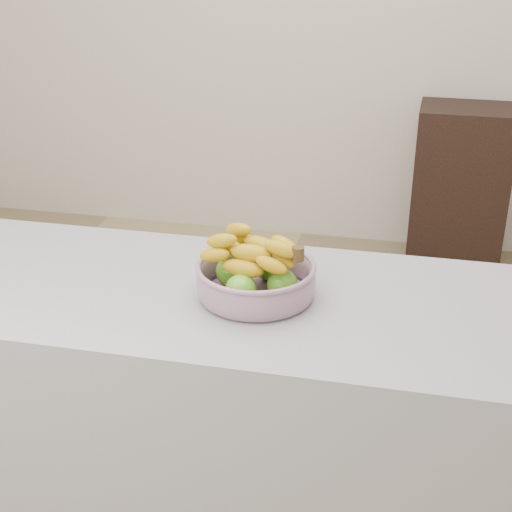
{
  "coord_description": "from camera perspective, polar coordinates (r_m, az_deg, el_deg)",
  "views": [
    {
      "loc": [
        0.59,
        -1.88,
        1.67
      ],
      "look_at": [
        0.28,
        -0.48,
        1.0
      ],
      "focal_mm": 50.0,
      "sensor_mm": 36.0,
      "label": 1
    }
  ],
  "objects": [
    {
      "name": "fruit_bowl",
      "position": [
        1.61,
        -0.02,
        -1.63
      ],
      "size": [
        0.27,
        0.27,
        0.14
      ],
      "rotation": [
        0.0,
        0.0,
        -0.3
      ],
      "color": "#99A2B8",
      "rests_on": "counter"
    },
    {
      "name": "counter",
      "position": [
        1.95,
        -8.17,
        -14.06
      ],
      "size": [
        2.0,
        0.6,
        0.9
      ],
      "primitive_type": "cube",
      "color": "#94939A",
      "rests_on": "ground"
    },
    {
      "name": "ground",
      "position": [
        2.58,
        -3.79,
        -15.37
      ],
      "size": [
        4.0,
        4.0,
        0.0
      ],
      "primitive_type": "plane",
      "color": "#99895E",
      "rests_on": "ground"
    },
    {
      "name": "cabinet",
      "position": [
        3.88,
        15.95,
        5.24
      ],
      "size": [
        0.49,
        0.39,
        0.85
      ],
      "primitive_type": "cube",
      "rotation": [
        0.0,
        0.0,
        -0.03
      ],
      "color": "black",
      "rests_on": "ground"
    }
  ]
}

